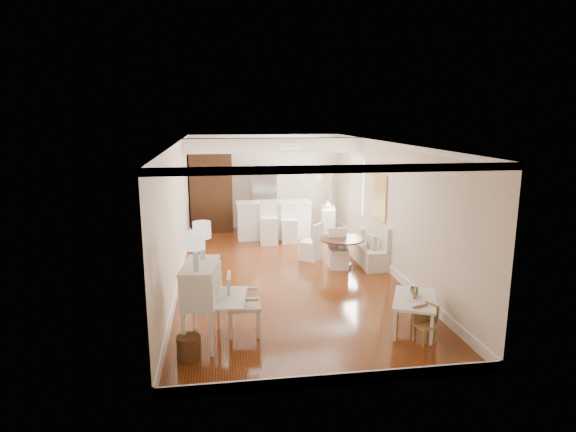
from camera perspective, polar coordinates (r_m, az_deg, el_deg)
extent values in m
plane|color=brown|center=(10.48, -0.24, -6.81)|extent=(9.00, 9.00, 0.00)
cube|color=white|center=(9.95, -0.25, 8.65)|extent=(4.50, 9.00, 0.04)
cube|color=beige|center=(14.54, -2.76, 4.11)|extent=(4.50, 0.04, 2.80)
cube|color=beige|center=(5.85, 6.05, -7.73)|extent=(4.50, 0.04, 2.80)
cube|color=beige|center=(10.06, -13.03, 0.34)|extent=(0.04, 9.00, 2.80)
cube|color=beige|center=(10.67, 11.81, 1.04)|extent=(0.04, 9.00, 2.80)
cube|color=white|center=(12.14, -1.73, 8.37)|extent=(4.50, 0.45, 0.36)
cube|color=tan|center=(11.10, 10.79, 2.28)|extent=(0.04, 0.84, 1.04)
cube|color=white|center=(12.89, 8.11, 3.68)|extent=(0.04, 1.10, 1.40)
cylinder|color=#381E11|center=(14.40, -7.55, 5.75)|extent=(0.30, 0.03, 0.30)
cylinder|color=white|center=(9.46, 0.18, 8.19)|extent=(0.36, 0.36, 0.08)
cube|color=white|center=(7.36, -10.24, -10.17)|extent=(1.08, 1.09, 1.23)
cube|color=silver|center=(7.63, -5.23, -10.35)|extent=(0.58, 0.58, 0.96)
cylinder|color=#53331A|center=(7.11, -11.69, -15.04)|extent=(0.44, 0.44, 0.34)
cube|color=white|center=(8.04, 14.70, -11.16)|extent=(1.01, 1.23, 0.53)
cube|color=#A07349|center=(7.75, 16.02, -11.98)|extent=(0.36, 0.36, 0.56)
cube|color=#AE794F|center=(8.11, 13.72, -10.42)|extent=(0.42, 0.42, 0.66)
cube|color=#9D7A47|center=(7.64, 15.92, -12.32)|extent=(0.35, 0.35, 0.57)
cube|color=silver|center=(11.25, 9.50, -3.07)|extent=(0.52, 1.60, 0.98)
cylinder|color=#4D2718|center=(10.87, 6.40, -4.35)|extent=(1.05, 1.05, 0.67)
cube|color=white|center=(10.78, 5.99, -3.91)|extent=(0.45, 0.47, 0.88)
cube|color=white|center=(11.35, 2.71, -3.02)|extent=(0.61, 0.61, 0.89)
cube|color=white|center=(13.33, -1.70, -0.46)|extent=(2.05, 0.65, 1.03)
cube|color=white|center=(12.68, -2.29, -0.80)|extent=(0.49, 0.49, 1.16)
cube|color=white|center=(12.83, 0.14, -0.95)|extent=(0.43, 0.43, 1.02)
cube|color=#381E11|center=(14.19, -9.07, 2.76)|extent=(1.20, 0.60, 2.30)
imported|color=silver|center=(14.30, -1.40, 1.96)|extent=(0.75, 0.65, 1.80)
cube|color=silver|center=(13.67, 4.78, -0.68)|extent=(0.54, 0.90, 0.80)
imported|color=#57965F|center=(8.10, 14.72, -8.57)|extent=(0.17, 0.17, 0.11)
imported|color=white|center=(13.56, 4.73, 1.39)|extent=(0.26, 0.26, 0.20)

